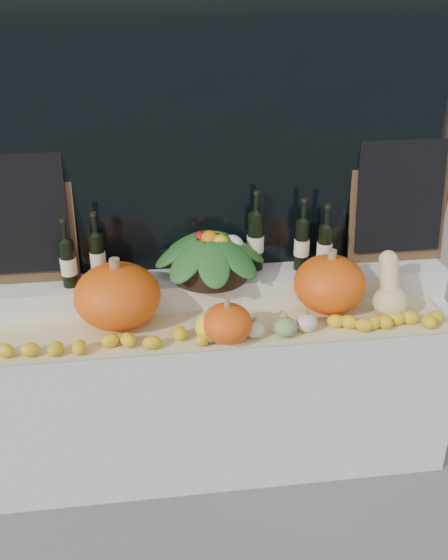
{
  "coord_description": "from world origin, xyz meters",
  "views": [
    {
      "loc": [
        -0.33,
        -1.06,
        2.44
      ],
      "look_at": [
        0.0,
        1.45,
        1.12
      ],
      "focal_mm": 40.0,
      "sensor_mm": 36.0,
      "label": 1
    }
  ],
  "objects_px": {
    "butternut_squash": "(390,292)",
    "wine_bottle_tall": "(255,241)",
    "produce_bowl": "(210,254)",
    "pumpkin_left": "(117,296)",
    "pumpkin_right": "(330,284)"
  },
  "relations": [
    {
      "from": "produce_bowl",
      "to": "wine_bottle_tall",
      "type": "xyz_separation_m",
      "value": [
        0.23,
        0.05,
        0.03
      ]
    },
    {
      "from": "butternut_squash",
      "to": "wine_bottle_tall",
      "type": "relative_size",
      "value": 0.74
    },
    {
      "from": "produce_bowl",
      "to": "wine_bottle_tall",
      "type": "distance_m",
      "value": 0.24
    },
    {
      "from": "pumpkin_left",
      "to": "pumpkin_right",
      "type": "distance_m",
      "value": 1.01
    },
    {
      "from": "pumpkin_right",
      "to": "butternut_squash",
      "type": "xyz_separation_m",
      "value": [
        0.27,
        -0.08,
        -0.02
      ]
    },
    {
      "from": "butternut_squash",
      "to": "wine_bottle_tall",
      "type": "xyz_separation_m",
      "value": [
        -0.6,
        0.3,
        0.17
      ]
    },
    {
      "from": "wine_bottle_tall",
      "to": "produce_bowl",
      "type": "bearing_deg",
      "value": -167.38
    },
    {
      "from": "butternut_squash",
      "to": "produce_bowl",
      "type": "height_order",
      "value": "produce_bowl"
    },
    {
      "from": "butternut_squash",
      "to": "pumpkin_left",
      "type": "bearing_deg",
      "value": 176.43
    },
    {
      "from": "butternut_squash",
      "to": "wine_bottle_tall",
      "type": "height_order",
      "value": "wine_bottle_tall"
    },
    {
      "from": "butternut_squash",
      "to": "wine_bottle_tall",
      "type": "bearing_deg",
      "value": 152.99
    },
    {
      "from": "pumpkin_left",
      "to": "produce_bowl",
      "type": "distance_m",
      "value": 0.49
    },
    {
      "from": "pumpkin_right",
      "to": "butternut_squash",
      "type": "height_order",
      "value": "butternut_squash"
    },
    {
      "from": "pumpkin_left",
      "to": "butternut_squash",
      "type": "xyz_separation_m",
      "value": [
        1.28,
        -0.08,
        -0.03
      ]
    },
    {
      "from": "butternut_squash",
      "to": "produce_bowl",
      "type": "xyz_separation_m",
      "value": [
        -0.83,
        0.25,
        0.13
      ]
    }
  ]
}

